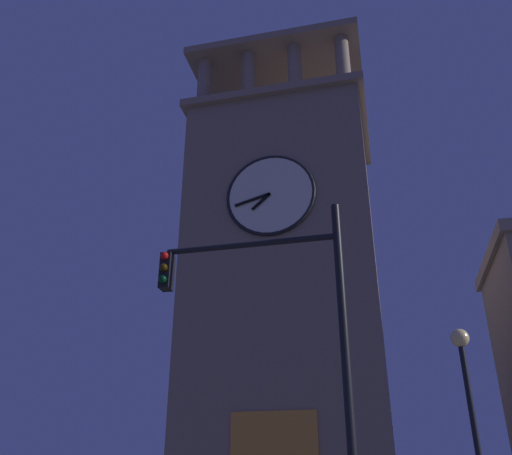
# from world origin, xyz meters

# --- Properties ---
(clocktower) EXTENTS (8.94, 7.67, 25.31)m
(clocktower) POSITION_xyz_m (-3.84, -2.47, 9.85)
(clocktower) COLOR gray
(clocktower) RESTS_ON ground_plane
(traffic_signal_far) EXTENTS (3.62, 0.41, 6.45)m
(traffic_signal_far) POSITION_xyz_m (-6.30, 11.99, 4.16)
(traffic_signal_far) COLOR black
(traffic_signal_far) RESTS_ON ground_plane
(street_lamp) EXTENTS (0.44, 0.44, 4.95)m
(street_lamp) POSITION_xyz_m (-9.84, 7.69, 3.47)
(street_lamp) COLOR black
(street_lamp) RESTS_ON ground_plane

